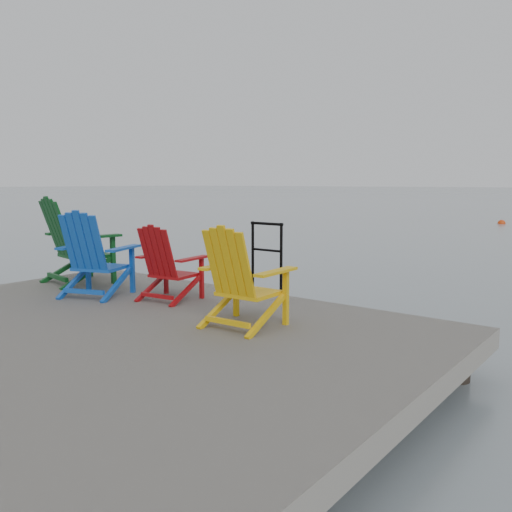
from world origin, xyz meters
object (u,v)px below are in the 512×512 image
Objects in this scene: handrail at (267,251)px; chair_green at (74,241)px; chair_red at (167,263)px; chair_blue at (94,254)px; chair_yellow at (241,277)px; buoy_b at (501,224)px.

chair_green reaches higher than handrail.
handrail is at bearing 49.49° from chair_red.
chair_red is (1.82, 0.02, -0.14)m from chair_green.
handrail is 1.02× the size of chair_red.
chair_green is 1.13× the size of chair_blue.
chair_green is at bearing 171.11° from chair_yellow.
chair_red is 1.50m from chair_yellow.
handrail is at bearing 21.81° from chair_blue.
chair_green is at bearing -157.41° from handrail.
buoy_b is at bearing 99.56° from chair_green.
chair_red reaches higher than buoy_b.
buoy_b is (-1.46, 22.08, -0.95)m from chair_red.
chair_blue is 1.06× the size of chair_yellow.
chair_blue is at bearing -88.52° from buoy_b.
chair_green is at bearing -90.92° from buoy_b.
chair_green is 3.32× the size of buoy_b.
chair_green is 1.01m from chair_blue.
chair_yellow is 2.77× the size of buoy_b.
buoy_b is (0.35, 22.10, -1.09)m from chair_green.
chair_blue is at bearing -10.91° from chair_green.
chair_green reaches higher than chair_blue.
buoy_b is at bearing 95.15° from chair_yellow.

